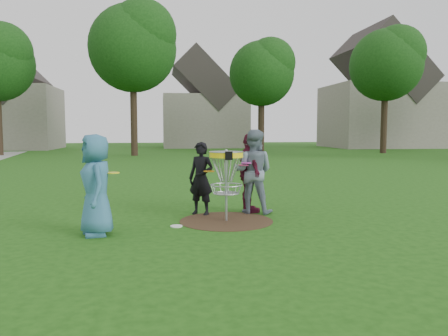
{
  "coord_description": "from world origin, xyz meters",
  "views": [
    {
      "loc": [
        -1.22,
        -8.19,
        1.77
      ],
      "look_at": [
        0.0,
        0.3,
        1.0
      ],
      "focal_mm": 35.0,
      "sensor_mm": 36.0,
      "label": 1
    }
  ],
  "objects": [
    {
      "name": "tree_row",
      "position": [
        0.44,
        20.67,
        6.21
      ],
      "size": [
        51.2,
        17.42,
        9.9
      ],
      "color": "#38281C",
      "rests_on": "ground"
    },
    {
      "name": "dirt_patch",
      "position": [
        0.0,
        0.0,
        0.0
      ],
      "size": [
        1.8,
        1.8,
        0.01
      ],
      "primitive_type": "cylinder",
      "color": "#47331E",
      "rests_on": "ground"
    },
    {
      "name": "player_black",
      "position": [
        -0.42,
        0.72,
        0.75
      ],
      "size": [
        0.66,
        0.61,
        1.51
      ],
      "primitive_type": "imported",
      "rotation": [
        0.0,
        0.0,
        -0.59
      ],
      "color": "black",
      "rests_on": "ground"
    },
    {
      "name": "player_blue",
      "position": [
        -2.3,
        -0.79,
        0.84
      ],
      "size": [
        0.75,
        0.94,
        1.69
      ],
      "primitive_type": "imported",
      "rotation": [
        0.0,
        0.0,
        -1.28
      ],
      "color": "teal",
      "rests_on": "ground"
    },
    {
      "name": "house_row",
      "position": [
        4.78,
        33.07,
        4.14
      ],
      "size": [
        44.5,
        10.65,
        11.62
      ],
      "color": "gray",
      "rests_on": "ground"
    },
    {
      "name": "player_grey",
      "position": [
        0.68,
        0.75,
        0.88
      ],
      "size": [
        1.05,
        0.96,
        1.76
      ],
      "primitive_type": "imported",
      "rotation": [
        0.0,
        0.0,
        2.72
      ],
      "color": "slate",
      "rests_on": "ground"
    },
    {
      "name": "disc_on_grass",
      "position": [
        -0.97,
        -0.35,
        0.01
      ],
      "size": [
        0.22,
        0.22,
        0.02
      ],
      "primitive_type": "cylinder",
      "color": "white",
      "rests_on": "ground"
    },
    {
      "name": "ground",
      "position": [
        0.0,
        0.0,
        0.0
      ],
      "size": [
        100.0,
        100.0,
        0.0
      ],
      "primitive_type": "plane",
      "color": "#19470F",
      "rests_on": "ground"
    },
    {
      "name": "player_maroon",
      "position": [
        0.62,
        0.83,
        0.84
      ],
      "size": [
        0.56,
        1.04,
        1.68
      ],
      "primitive_type": "imported",
      "rotation": [
        0.0,
        0.0,
        1.73
      ],
      "color": "#581429",
      "rests_on": "ground"
    },
    {
      "name": "held_discs",
      "position": [
        -0.34,
        0.23,
        1.02
      ],
      "size": [
        2.75,
        1.52,
        0.17
      ],
      "color": "yellow",
      "rests_on": "ground"
    },
    {
      "name": "disc_golf_basket",
      "position": [
        0.0,
        -0.0,
        1.02
      ],
      "size": [
        0.66,
        0.67,
        1.38
      ],
      "color": "#9EA0A5",
      "rests_on": "ground"
    }
  ]
}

